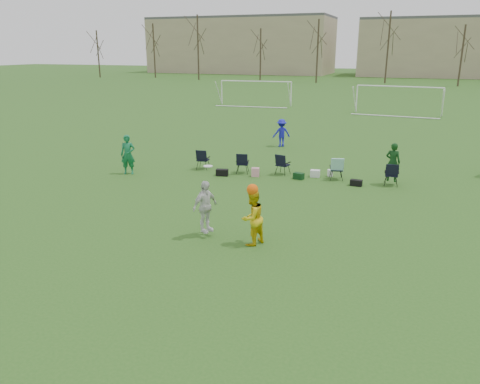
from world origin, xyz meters
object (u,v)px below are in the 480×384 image
at_px(goal_mid, 399,92).
at_px(center_contest, 233,212).
at_px(goal_left, 256,86).
at_px(fielder_blue, 281,133).
at_px(fielder_green_near, 128,155).

bearing_deg(goal_mid, center_contest, -91.62).
distance_m(goal_left, goal_mid, 14.14).
height_order(fielder_blue, center_contest, center_contest).
xyz_separation_m(goal_left, goal_mid, (14.00, -2.00, 0.00)).
distance_m(fielder_green_near, goal_left, 28.36).
bearing_deg(fielder_blue, goal_left, -101.89).
height_order(fielder_blue, goal_left, goal_left).
distance_m(fielder_blue, center_contest, 14.56).
distance_m(fielder_green_near, fielder_blue, 9.94).
relative_size(fielder_green_near, goal_mid, 0.25).
bearing_deg(goal_left, center_contest, -77.17).
height_order(fielder_green_near, goal_left, goal_left).
height_order(center_contest, goal_mid, goal_mid).
bearing_deg(fielder_blue, center_contest, 65.22).
distance_m(center_contest, goal_mid, 31.98).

